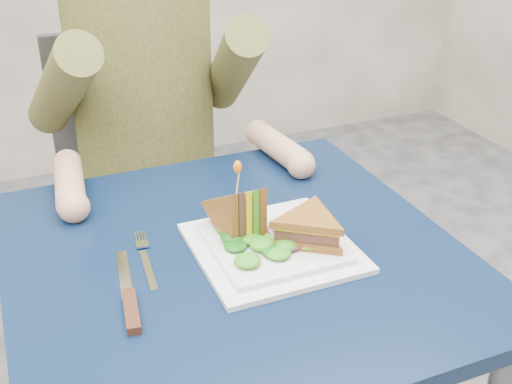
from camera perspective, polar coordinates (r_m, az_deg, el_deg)
name	(u,v)px	position (r m, az deg, el deg)	size (l,w,h in m)	color
table	(235,289)	(1.14, -1.92, -8.63)	(0.75, 0.75, 0.73)	black
chair	(143,180)	(1.78, -9.98, 1.09)	(0.42, 0.40, 0.93)	#47474C
diner	(142,56)	(1.54, -10.11, 11.84)	(0.54, 0.59, 0.74)	#4E4F24
plate	(273,246)	(1.09, 1.50, -4.80)	(0.26, 0.26, 0.02)	white
sandwich_flat	(309,228)	(1.08, 4.75, -3.22)	(0.20, 0.20, 0.05)	brown
sandwich_upright	(238,216)	(1.09, -1.58, -2.12)	(0.09, 0.14, 0.14)	brown
fork	(146,261)	(1.08, -9.74, -6.02)	(0.03, 0.18, 0.01)	silver
knife	(130,303)	(0.99, -11.16, -9.69)	(0.05, 0.22, 0.02)	silver
toothpick	(238,182)	(1.06, -1.63, 0.88)	(0.00, 0.00, 0.06)	tan
toothpick_frill	(238,167)	(1.05, -1.65, 2.25)	(0.01, 0.01, 0.02)	orange
lettuce_spill	(273,232)	(1.09, 1.54, -3.55)	(0.15, 0.13, 0.02)	#337A14
onion_ring	(280,229)	(1.09, 2.13, -3.35)	(0.04, 0.04, 0.01)	#9E4C7A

